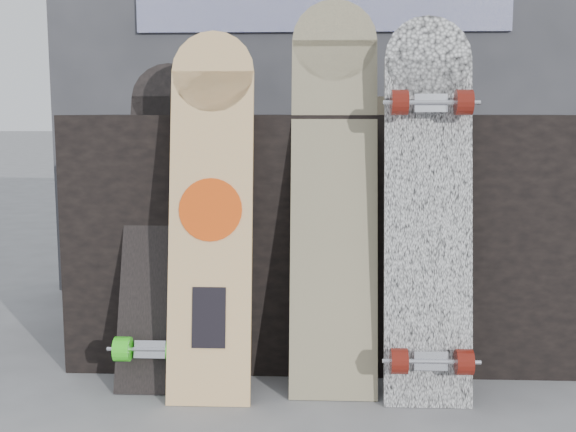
{
  "coord_description": "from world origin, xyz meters",
  "views": [
    {
      "loc": [
        -0.01,
        -1.93,
        0.81
      ],
      "look_at": [
        -0.1,
        0.2,
        0.5
      ],
      "focal_mm": 45.0,
      "sensor_mm": 36.0,
      "label": 1
    }
  ],
  "objects_px": {
    "longboard_celtic": "(334,182)",
    "skateboard_dark": "(160,216)",
    "longboard_cascadia": "(429,203)",
    "longboard_geisha": "(211,205)",
    "vendor_table": "(322,233)"
  },
  "relations": [
    {
      "from": "vendor_table",
      "to": "longboard_geisha",
      "type": "relative_size",
      "value": 1.54
    },
    {
      "from": "longboard_celtic",
      "to": "longboard_cascadia",
      "type": "distance_m",
      "value": 0.28
    },
    {
      "from": "longboard_celtic",
      "to": "longboard_cascadia",
      "type": "bearing_deg",
      "value": -19.9
    },
    {
      "from": "longboard_geisha",
      "to": "skateboard_dark",
      "type": "distance_m",
      "value": 0.22
    },
    {
      "from": "longboard_geisha",
      "to": "skateboard_dark",
      "type": "bearing_deg",
      "value": 143.5
    },
    {
      "from": "longboard_geisha",
      "to": "longboard_cascadia",
      "type": "distance_m",
      "value": 0.61
    },
    {
      "from": "skateboard_dark",
      "to": "longboard_celtic",
      "type": "bearing_deg",
      "value": -4.39
    },
    {
      "from": "longboard_cascadia",
      "to": "skateboard_dark",
      "type": "relative_size",
      "value": 1.12
    },
    {
      "from": "longboard_cascadia",
      "to": "longboard_geisha",
      "type": "bearing_deg",
      "value": 179.5
    },
    {
      "from": "vendor_table",
      "to": "longboard_geisha",
      "type": "bearing_deg",
      "value": -126.66
    },
    {
      "from": "longboard_geisha",
      "to": "vendor_table",
      "type": "bearing_deg",
      "value": 53.34
    },
    {
      "from": "longboard_cascadia",
      "to": "skateboard_dark",
      "type": "bearing_deg",
      "value": 170.25
    },
    {
      "from": "skateboard_dark",
      "to": "longboard_cascadia",
      "type": "bearing_deg",
      "value": -9.75
    },
    {
      "from": "longboard_celtic",
      "to": "skateboard_dark",
      "type": "bearing_deg",
      "value": 175.61
    },
    {
      "from": "vendor_table",
      "to": "skateboard_dark",
      "type": "distance_m",
      "value": 0.58
    }
  ]
}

